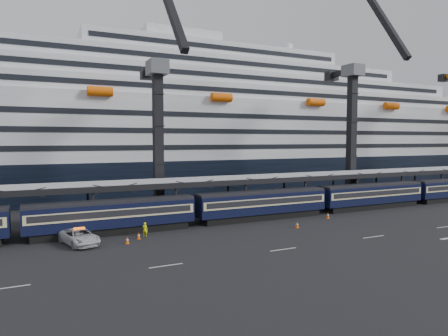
{
  "coord_description": "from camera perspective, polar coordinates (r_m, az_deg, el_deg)",
  "views": [
    {
      "loc": [
        -35.86,
        -36.54,
        10.8
      ],
      "look_at": [
        -13.86,
        10.0,
        7.2
      ],
      "focal_mm": 32.0,
      "sensor_mm": 36.0,
      "label": 1
    }
  ],
  "objects": [
    {
      "name": "crane_dark_near",
      "position": [
        57.38,
        -9.29,
        5.08
      ],
      "size": [
        4.5,
        17.75,
        35.08
      ],
      "color": "#4E5055",
      "rests_on": "ground"
    },
    {
      "name": "canopy",
      "position": [
        62.22,
        10.02,
        -1.17
      ],
      "size": [
        130.0,
        6.25,
        5.53
      ],
      "color": "gray",
      "rests_on": "ground"
    },
    {
      "name": "traffic_cone_c",
      "position": [
        43.46,
        -13.66,
        -9.98
      ],
      "size": [
        0.39,
        0.39,
        0.78
      ],
      "color": "#F25D07",
      "rests_on": "ground"
    },
    {
      "name": "train",
      "position": [
        56.69,
        8.47,
        -4.76
      ],
      "size": [
        133.05,
        3.0,
        4.05
      ],
      "color": "black",
      "rests_on": "ground"
    },
    {
      "name": "ground",
      "position": [
        52.32,
        18.93,
        -8.13
      ],
      "size": [
        260.0,
        260.0,
        0.0
      ],
      "primitive_type": "plane",
      "color": "black",
      "rests_on": "ground"
    },
    {
      "name": "traffic_cone_d",
      "position": [
        50.46,
        10.41,
        -7.95
      ],
      "size": [
        0.4,
        0.4,
        0.81
      ],
      "color": "#F25D07",
      "rests_on": "ground"
    },
    {
      "name": "traffic_cone_b",
      "position": [
        45.2,
        -12.09,
        -9.43
      ],
      "size": [
        0.37,
        0.37,
        0.75
      ],
      "color": "#F25D07",
      "rests_on": "ground"
    },
    {
      "name": "lane_markings",
      "position": [
        55.08,
        28.94,
        -7.8
      ],
      "size": [
        111.0,
        4.27,
        0.02
      ],
      "color": "beige",
      "rests_on": "ground"
    },
    {
      "name": "cruise_ship",
      "position": [
        89.57,
        -2.46,
        4.99
      ],
      "size": [
        214.09,
        28.84,
        34.0
      ],
      "color": "black",
      "rests_on": "ground"
    },
    {
      "name": "worker",
      "position": [
        46.16,
        -11.23,
        -8.58
      ],
      "size": [
        0.69,
        0.6,
        1.59
      ],
      "primitive_type": "imported",
      "rotation": [
        0.0,
        0.0,
        2.68
      ],
      "color": "#FBFF0D",
      "rests_on": "ground"
    },
    {
      "name": "crane_dark_mid",
      "position": [
        74.31,
        18.0,
        5.78
      ],
      "size": [
        4.5,
        18.24,
        39.64
      ],
      "color": "#4E5055",
      "rests_on": "ground"
    },
    {
      "name": "pickup_truck",
      "position": [
        44.48,
        -19.95,
        -9.22
      ],
      "size": [
        4.14,
        6.33,
        1.62
      ],
      "primitive_type": "imported",
      "rotation": [
        0.0,
        0.0,
        0.27
      ],
      "color": "silver",
      "rests_on": "ground"
    },
    {
      "name": "traffic_cone_e",
      "position": [
        57.32,
        14.62,
        -6.56
      ],
      "size": [
        0.42,
        0.42,
        0.85
      ],
      "color": "#F25D07",
      "rests_on": "ground"
    }
  ]
}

